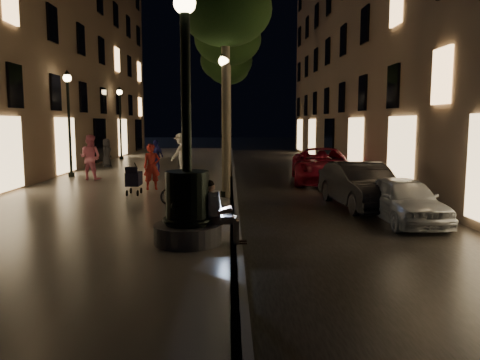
{
  "coord_description": "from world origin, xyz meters",
  "views": [
    {
      "loc": [
        -0.13,
        -7.48,
        2.7
      ],
      "look_at": [
        0.1,
        3.0,
        1.39
      ],
      "focal_mm": 35.0,
      "sensor_mm": 36.0,
      "label": 1
    }
  ],
  "objects_px": {
    "pedestrian_red": "(152,167)",
    "pedestrian_dark": "(107,153)",
    "bicycle": "(186,191)",
    "car_front": "(404,200)",
    "tree_second": "(228,40)",
    "car_third": "(323,166)",
    "car_second": "(361,185)",
    "seated_man_laptop": "(217,210)",
    "tree_far": "(228,68)",
    "stroller": "(134,179)",
    "lamp_curb_a": "(224,105)",
    "tree_near": "(225,10)",
    "lamp_left_b": "(69,110)",
    "tree_third": "(226,62)",
    "lamp_curb_d": "(227,115)",
    "pedestrian_blue": "(156,156)",
    "fountain_lamppost": "(187,195)",
    "lamp_curb_b": "(226,111)",
    "lamp_curb_c": "(227,114)",
    "pedestrian_white": "(181,153)",
    "pedestrian_pink": "(90,157)",
    "lamp_left_c": "(120,114)"
  },
  "relations": [
    {
      "from": "tree_second",
      "to": "tree_far",
      "type": "bearing_deg",
      "value": 90.1
    },
    {
      "from": "seated_man_laptop",
      "to": "tree_near",
      "type": "xyz_separation_m",
      "value": [
        0.14,
        6.0,
        5.34
      ]
    },
    {
      "from": "bicycle",
      "to": "car_front",
      "type": "bearing_deg",
      "value": -114.64
    },
    {
      "from": "lamp_curb_a",
      "to": "lamp_curb_c",
      "type": "relative_size",
      "value": 1.0
    },
    {
      "from": "seated_man_laptop",
      "to": "tree_far",
      "type": "xyz_separation_m",
      "value": [
        0.17,
        24.0,
        5.53
      ]
    },
    {
      "from": "fountain_lamppost",
      "to": "lamp_curb_d",
      "type": "relative_size",
      "value": 1.08
    },
    {
      "from": "lamp_curb_a",
      "to": "lamp_curb_c",
      "type": "height_order",
      "value": "same"
    },
    {
      "from": "tree_second",
      "to": "car_third",
      "type": "bearing_deg",
      "value": -12.08
    },
    {
      "from": "lamp_curb_a",
      "to": "pedestrian_blue",
      "type": "bearing_deg",
      "value": 113.95
    },
    {
      "from": "tree_near",
      "to": "pedestrian_blue",
      "type": "xyz_separation_m",
      "value": [
        -3.57,
        7.93,
        -5.23
      ]
    },
    {
      "from": "pedestrian_dark",
      "to": "tree_third",
      "type": "bearing_deg",
      "value": -71.78
    },
    {
      "from": "fountain_lamppost",
      "to": "tree_near",
      "type": "distance_m",
      "value": 7.86
    },
    {
      "from": "pedestrian_blue",
      "to": "tree_near",
      "type": "bearing_deg",
      "value": -28.19
    },
    {
      "from": "seated_man_laptop",
      "to": "lamp_left_c",
      "type": "relative_size",
      "value": 0.27
    },
    {
      "from": "tree_second",
      "to": "lamp_curb_a",
      "type": "distance_m",
      "value": 6.75
    },
    {
      "from": "stroller",
      "to": "car_front",
      "type": "distance_m",
      "value": 8.82
    },
    {
      "from": "tree_second",
      "to": "lamp_curb_d",
      "type": "bearing_deg",
      "value": 90.32
    },
    {
      "from": "lamp_curb_b",
      "to": "car_second",
      "type": "distance_m",
      "value": 10.29
    },
    {
      "from": "tree_second",
      "to": "lamp_curb_a",
      "type": "xyz_separation_m",
      "value": [
        -0.1,
        -6.0,
        -3.1
      ]
    },
    {
      "from": "pedestrian_white",
      "to": "car_third",
      "type": "bearing_deg",
      "value": 109.7
    },
    {
      "from": "pedestrian_white",
      "to": "lamp_curb_d",
      "type": "bearing_deg",
      "value": -147.47
    },
    {
      "from": "lamp_curb_a",
      "to": "car_second",
      "type": "xyz_separation_m",
      "value": [
        4.3,
        -1.0,
        -2.52
      ]
    },
    {
      "from": "stroller",
      "to": "pedestrian_red",
      "type": "distance_m",
      "value": 1.36
    },
    {
      "from": "lamp_curb_d",
      "to": "lamp_curb_b",
      "type": "bearing_deg",
      "value": -90.0
    },
    {
      "from": "tree_near",
      "to": "pedestrian_white",
      "type": "xyz_separation_m",
      "value": [
        -2.25,
        7.52,
        -5.06
      ]
    },
    {
      "from": "tree_near",
      "to": "pedestrian_white",
      "type": "height_order",
      "value": "tree_near"
    },
    {
      "from": "lamp_curb_c",
      "to": "pedestrian_white",
      "type": "relative_size",
      "value": 2.47
    },
    {
      "from": "tree_third",
      "to": "lamp_curb_a",
      "type": "bearing_deg",
      "value": -90.0
    },
    {
      "from": "lamp_curb_a",
      "to": "pedestrian_white",
      "type": "bearing_deg",
      "value": 106.29
    },
    {
      "from": "car_third",
      "to": "pedestrian_dark",
      "type": "xyz_separation_m",
      "value": [
        -11.0,
        5.61,
        0.22
      ]
    },
    {
      "from": "tree_second",
      "to": "pedestrian_blue",
      "type": "height_order",
      "value": "tree_second"
    },
    {
      "from": "pedestrian_red",
      "to": "pedestrian_dark",
      "type": "bearing_deg",
      "value": 95.8
    },
    {
      "from": "tree_near",
      "to": "lamp_left_b",
      "type": "relative_size",
      "value": 1.52
    },
    {
      "from": "lamp_curb_d",
      "to": "pedestrian_dark",
      "type": "height_order",
      "value": "lamp_curb_d"
    },
    {
      "from": "lamp_curb_a",
      "to": "car_second",
      "type": "distance_m",
      "value": 5.08
    },
    {
      "from": "stroller",
      "to": "car_front",
      "type": "relative_size",
      "value": 0.3
    },
    {
      "from": "fountain_lamppost",
      "to": "tree_near",
      "type": "bearing_deg",
      "value": 82.87
    },
    {
      "from": "lamp_curb_b",
      "to": "stroller",
      "type": "height_order",
      "value": "lamp_curb_b"
    },
    {
      "from": "tree_third",
      "to": "tree_far",
      "type": "relative_size",
      "value": 0.96
    },
    {
      "from": "tree_third",
      "to": "pedestrian_white",
      "type": "xyz_separation_m",
      "value": [
        -2.2,
        -4.48,
        -4.96
      ]
    },
    {
      "from": "pedestrian_red",
      "to": "car_second",
      "type": "bearing_deg",
      "value": -40.0
    },
    {
      "from": "tree_third",
      "to": "tree_far",
      "type": "height_order",
      "value": "tree_far"
    },
    {
      "from": "pedestrian_dark",
      "to": "pedestrian_white",
      "type": "bearing_deg",
      "value": -117.98
    },
    {
      "from": "stroller",
      "to": "pedestrian_pink",
      "type": "xyz_separation_m",
      "value": [
        -2.73,
        4.3,
        0.43
      ]
    },
    {
      "from": "bicycle",
      "to": "tree_near",
      "type": "bearing_deg",
      "value": -47.52
    },
    {
      "from": "pedestrian_red",
      "to": "stroller",
      "type": "bearing_deg",
      "value": -126.49
    },
    {
      "from": "fountain_lamppost",
      "to": "tree_third",
      "type": "bearing_deg",
      "value": 87.77
    },
    {
      "from": "tree_far",
      "to": "stroller",
      "type": "bearing_deg",
      "value": -100.4
    },
    {
      "from": "car_second",
      "to": "pedestrian_red",
      "type": "xyz_separation_m",
      "value": [
        -7.01,
        2.79,
        0.34
      ]
    },
    {
      "from": "pedestrian_blue",
      "to": "tree_second",
      "type": "bearing_deg",
      "value": 9.54
    }
  ]
}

